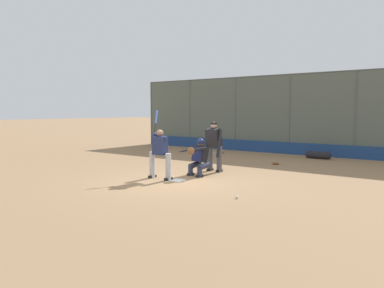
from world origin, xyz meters
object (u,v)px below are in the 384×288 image
at_px(spare_bat_by_padding, 184,151).
at_px(umpire_home, 214,145).
at_px(equipment_bag_dugout_side, 318,155).
at_px(spare_bat_near_backstop, 215,153).
at_px(catcher_behind_plate, 199,156).
at_px(baseball_loose, 237,197).
at_px(batter_at_plate, 160,152).
at_px(fielding_glove_on_dirt, 276,163).

bearing_deg(spare_bat_by_padding, umpire_home, -145.42).
distance_m(spare_bat_by_padding, equipment_bag_dugout_side, 6.75).
relative_size(spare_bat_near_backstop, equipment_bag_dugout_side, 0.64).
relative_size(catcher_behind_plate, umpire_home, 0.71).
height_order(spare_bat_by_padding, baseball_loose, baseball_loose).
height_order(umpire_home, equipment_bag_dugout_side, umpire_home).
xyz_separation_m(batter_at_plate, equipment_bag_dugout_side, (-2.45, -7.91, -0.68)).
height_order(spare_bat_near_backstop, spare_bat_by_padding, same).
bearing_deg(fielding_glove_on_dirt, equipment_bag_dugout_side, -105.54).
xyz_separation_m(baseball_loose, equipment_bag_dugout_side, (0.81, -8.80, 0.13)).
distance_m(spare_bat_near_backstop, baseball_loose, 9.44).
bearing_deg(batter_at_plate, baseball_loose, 167.46).
height_order(catcher_behind_plate, baseball_loose, catcher_behind_plate).
bearing_deg(equipment_bag_dugout_side, catcher_behind_plate, 74.89).
bearing_deg(spare_bat_by_padding, baseball_loose, -147.61).
xyz_separation_m(spare_bat_near_backstop, fielding_glove_on_dirt, (-3.95, 1.66, 0.02)).
bearing_deg(fielding_glove_on_dirt, spare_bat_near_backstop, -22.82).
bearing_deg(umpire_home, batter_at_plate, 79.51).
bearing_deg(catcher_behind_plate, spare_bat_near_backstop, -52.30).
height_order(catcher_behind_plate, umpire_home, umpire_home).
xyz_separation_m(catcher_behind_plate, spare_bat_near_backstop, (2.93, -5.54, -0.61)).
relative_size(catcher_behind_plate, spare_bat_near_backstop, 1.68).
distance_m(spare_bat_near_backstop, spare_bat_by_padding, 1.91).
distance_m(batter_at_plate, fielding_glove_on_dirt, 5.41).
distance_m(fielding_glove_on_dirt, equipment_bag_dugout_side, 2.94).
relative_size(spare_bat_near_backstop, baseball_loose, 9.97).
bearing_deg(umpire_home, equipment_bag_dugout_side, -103.82).
height_order(fielding_glove_on_dirt, baseball_loose, fielding_glove_on_dirt).
xyz_separation_m(fielding_glove_on_dirt, equipment_bag_dugout_side, (-0.79, -2.83, 0.12)).
bearing_deg(umpire_home, spare_bat_by_padding, -39.19).
bearing_deg(spare_bat_by_padding, batter_at_plate, -160.05).
xyz_separation_m(catcher_behind_plate, baseball_loose, (-2.62, 2.10, -0.60)).
height_order(batter_at_plate, umpire_home, batter_at_plate).
distance_m(catcher_behind_plate, equipment_bag_dugout_side, 6.96).
relative_size(umpire_home, spare_bat_near_backstop, 2.37).
bearing_deg(spare_bat_by_padding, spare_bat_near_backstop, -102.25).
bearing_deg(baseball_loose, catcher_behind_plate, -38.73).
bearing_deg(umpire_home, catcher_behind_plate, 97.59).
relative_size(batter_at_plate, baseball_loose, 29.27).
distance_m(batter_at_plate, spare_bat_near_backstop, 7.17).
distance_m(batter_at_plate, baseball_loose, 3.48).
bearing_deg(spare_bat_by_padding, fielding_glove_on_dirt, -117.85).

